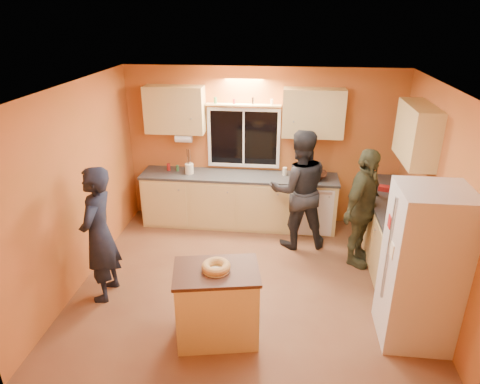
# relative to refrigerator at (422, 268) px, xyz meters

# --- Properties ---
(ground) EXTENTS (4.50, 4.50, 0.00)m
(ground) POSITION_rel_refrigerator_xyz_m (-1.89, 0.80, -0.90)
(ground) COLOR brown
(ground) RESTS_ON ground
(room_shell) EXTENTS (4.54, 4.04, 2.61)m
(room_shell) POSITION_rel_refrigerator_xyz_m (-1.77, 1.21, 0.72)
(room_shell) COLOR #C96433
(room_shell) RESTS_ON ground
(back_counter) EXTENTS (4.23, 0.62, 0.90)m
(back_counter) POSITION_rel_refrigerator_xyz_m (-1.88, 2.50, -0.45)
(back_counter) COLOR #D7BB71
(back_counter) RESTS_ON ground
(right_counter) EXTENTS (0.62, 1.84, 0.90)m
(right_counter) POSITION_rel_refrigerator_xyz_m (0.06, 1.30, -0.45)
(right_counter) COLOR #D7BB71
(right_counter) RESTS_ON ground
(refrigerator) EXTENTS (0.72, 0.70, 1.80)m
(refrigerator) POSITION_rel_refrigerator_xyz_m (0.00, 0.00, 0.00)
(refrigerator) COLOR silver
(refrigerator) RESTS_ON ground
(island) EXTENTS (1.01, 0.78, 0.88)m
(island) POSITION_rel_refrigerator_xyz_m (-2.16, -0.25, -0.45)
(island) COLOR #D7BB71
(island) RESTS_ON ground
(bundt_pastry) EXTENTS (0.31, 0.31, 0.09)m
(bundt_pastry) POSITION_rel_refrigerator_xyz_m (-2.16, -0.25, 0.02)
(bundt_pastry) COLOR tan
(bundt_pastry) RESTS_ON island
(person_left) EXTENTS (0.43, 0.64, 1.75)m
(person_left) POSITION_rel_refrigerator_xyz_m (-3.71, 0.34, -0.02)
(person_left) COLOR black
(person_left) RESTS_ON ground
(person_center) EXTENTS (1.01, 0.85, 1.84)m
(person_center) POSITION_rel_refrigerator_xyz_m (-1.27, 1.93, 0.02)
(person_center) COLOR black
(person_center) RESTS_ON ground
(person_right) EXTENTS (0.90, 1.08, 1.72)m
(person_right) POSITION_rel_refrigerator_xyz_m (-0.39, 1.50, -0.04)
(person_right) COLOR #303522
(person_right) RESTS_ON ground
(mixing_bowl) EXTENTS (0.38, 0.38, 0.09)m
(mixing_bowl) POSITION_rel_refrigerator_xyz_m (-1.00, 2.51, 0.05)
(mixing_bowl) COLOR black
(mixing_bowl) RESTS_ON back_counter
(utensil_crock) EXTENTS (0.14, 0.14, 0.17)m
(utensil_crock) POSITION_rel_refrigerator_xyz_m (-3.06, 2.48, 0.09)
(utensil_crock) COLOR #F0E9C9
(utensil_crock) RESTS_ON back_counter
(potted_plant) EXTENTS (0.33, 0.31, 0.31)m
(potted_plant) POSITION_rel_refrigerator_xyz_m (0.01, 0.50, 0.16)
(potted_plant) COLOR gray
(potted_plant) RESTS_ON right_counter
(red_box) EXTENTS (0.19, 0.16, 0.07)m
(red_box) POSITION_rel_refrigerator_xyz_m (0.00, 2.10, 0.04)
(red_box) COLOR #AA1C1A
(red_box) RESTS_ON right_counter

